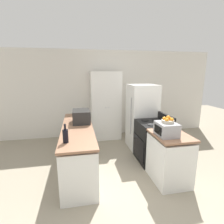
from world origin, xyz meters
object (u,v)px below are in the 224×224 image
Objects in this scene: pantry_cabinet at (106,106)px; microwave at (81,116)px; wine_bottle at (65,136)px; fruit_bowl at (168,120)px; refrigerator at (142,117)px; toaster_oven at (166,129)px; stove at (153,141)px.

pantry_cabinet is 4.10× the size of microwave.
fruit_bowl reaches higher than wine_bottle.
fruit_bowl reaches higher than microwave.
microwave is 1.62× the size of wine_bottle.
pantry_cabinet reaches higher than microwave.
toaster_oven is at bearing -95.63° from refrigerator.
pantry_cabinet is 2.52m from fruit_bowl.
microwave is (-0.74, -1.33, 0.04)m from pantry_cabinet.
stove is at bearing 23.56° from wine_bottle.
microwave is 1.29× the size of toaster_oven.
wine_bottle is at bearing -112.80° from pantry_cabinet.
stove is at bearing 81.33° from fruit_bowl.
stove is 3.54× the size of wine_bottle.
refrigerator reaches higher than stove.
fruit_bowl reaches higher than stove.
refrigerator is at bearing 84.87° from fruit_bowl.
toaster_oven is (0.66, -2.42, 0.02)m from pantry_cabinet.
pantry_cabinet is 2.51m from toaster_oven.
wine_bottle is 1.44× the size of fruit_bowl.
refrigerator is at bearing 88.72° from stove.
pantry_cabinet is 5.30× the size of toaster_oven.
wine_bottle is 1.69m from fruit_bowl.
toaster_oven is at bearing -37.97° from microwave.
wine_bottle reaches higher than toaster_oven.
microwave is (-1.53, 0.28, 0.58)m from stove.
pantry_cabinet reaches higher than stove.
pantry_cabinet is at bearing 105.51° from fruit_bowl.
stove is 1.66m from microwave.
wine_bottle is (-1.80, -0.79, 0.55)m from stove.
microwave is at bearing 142.03° from toaster_oven.
wine_bottle is (-1.01, -2.40, 0.02)m from pantry_cabinet.
fruit_bowl is (1.68, -0.02, 0.16)m from wine_bottle.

